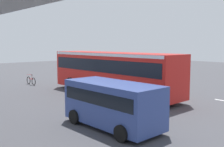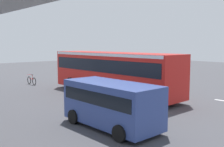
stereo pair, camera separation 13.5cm
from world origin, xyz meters
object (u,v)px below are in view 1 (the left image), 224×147
(parked_van, at_px, (112,102))
(traffic_sign, at_px, (171,69))
(city_bus, at_px, (112,69))
(bicycle_red, at_px, (31,81))
(pedestrian, at_px, (108,75))

(parked_van, bearing_deg, traffic_sign, -70.83)
(city_bus, xyz_separation_m, bicycle_red, (8.62, 2.38, -1.51))
(bicycle_red, relative_size, traffic_sign, 0.63)
(parked_van, relative_size, bicycle_red, 2.71)
(traffic_sign, bearing_deg, pedestrian, 3.44)
(parked_van, height_order, pedestrian, parked_van)
(pedestrian, height_order, traffic_sign, traffic_sign)
(pedestrian, distance_m, traffic_sign, 6.94)
(parked_van, xyz_separation_m, bicycle_red, (14.45, -2.94, -0.81))
(city_bus, xyz_separation_m, traffic_sign, (-2.72, -3.61, 0.01))
(city_bus, bearing_deg, parked_van, 137.58)
(city_bus, distance_m, parked_van, 7.92)
(city_bus, bearing_deg, pedestrian, -37.68)
(city_bus, xyz_separation_m, pedestrian, (4.14, -3.19, -1.00))
(parked_van, height_order, traffic_sign, traffic_sign)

